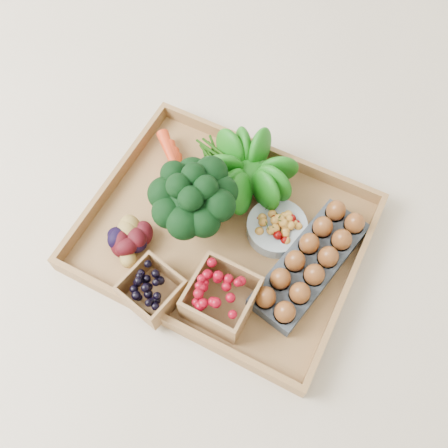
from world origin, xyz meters
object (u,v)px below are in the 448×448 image
at_px(cherry_bowl, 277,228).
at_px(egg_carton, 309,265).
at_px(tray, 224,235).
at_px(broccoli, 195,210).

xyz_separation_m(cherry_bowl, egg_carton, (0.09, -0.04, 0.00)).
height_order(tray, cherry_bowl, cherry_bowl).
height_order(cherry_bowl, egg_carton, same).
xyz_separation_m(tray, cherry_bowl, (0.09, 0.05, 0.02)).
bearing_deg(tray, broccoli, -171.82).
bearing_deg(egg_carton, tray, -164.89).
height_order(tray, egg_carton, egg_carton).
bearing_deg(egg_carton, broccoli, -163.60).
distance_m(cherry_bowl, egg_carton, 0.10).
relative_size(cherry_bowl, egg_carton, 0.44).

